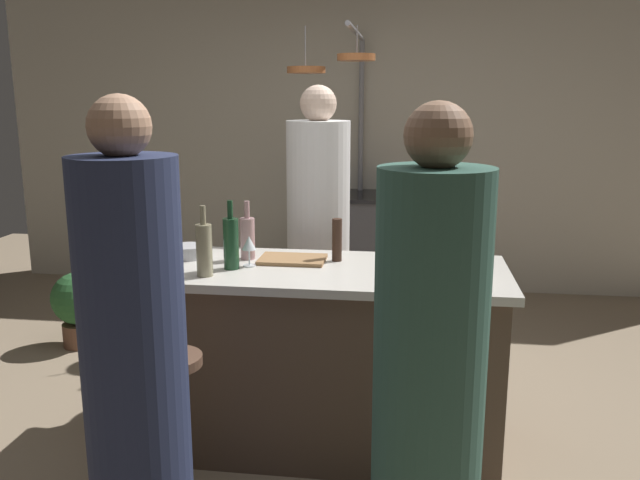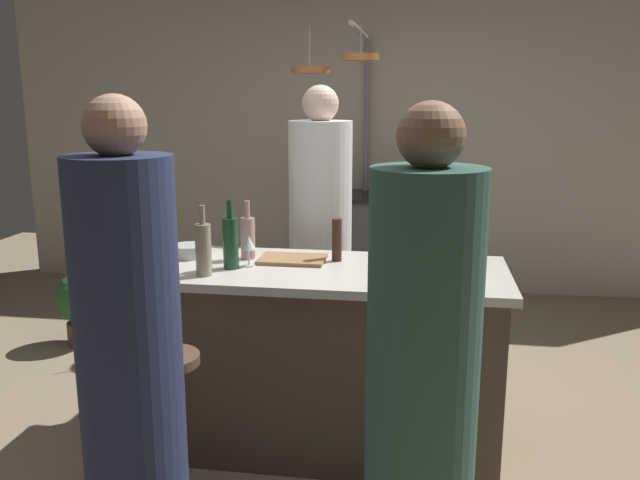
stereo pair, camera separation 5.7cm
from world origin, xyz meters
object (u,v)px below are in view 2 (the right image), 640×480
wine_glass_near_right_guest (249,244)px  wine_bottle_white (203,248)px  bar_stool_left (171,425)px  cutting_board (292,259)px  bar_stool_right (426,445)px  stove_range (362,246)px  wine_glass_by_chef (426,253)px  guest_left (130,363)px  wine_bottle_green (231,242)px  potted_plant (83,303)px  guest_right (422,391)px  mixing_bowl_ceramic (459,276)px  wine_bottle_rose (248,237)px  mixing_bowl_steel (189,251)px  chef (320,247)px  pepper_mill (337,240)px

wine_glass_near_right_guest → wine_bottle_white: bearing=-129.0°
bar_stool_left → cutting_board: 0.97m
bar_stool_right → stove_range: bearing=99.9°
bar_stool_right → wine_glass_by_chef: wine_glass_by_chef is taller
stove_range → wine_glass_by_chef: wine_glass_by_chef is taller
bar_stool_right → guest_left: size_ratio=0.40×
wine_bottle_green → potted_plant: bearing=141.0°
stove_range → wine_bottle_white: bearing=-100.0°
stove_range → guest_right: (0.51, -3.45, 0.33)m
wine_bottle_green → mixing_bowl_ceramic: bearing=-5.8°
bar_stool_right → cutting_board: 1.12m
wine_bottle_rose → mixing_bowl_steel: size_ratio=1.66×
potted_plant → cutting_board: cutting_board is taller
cutting_board → wine_bottle_rose: 0.25m
chef → guest_left: 1.81m
bar_stool_left → potted_plant: (-1.30, 1.68, -0.08)m
wine_glass_by_chef → chef: bearing=125.2°
guest_right → stove_range: bearing=98.4°
mixing_bowl_steel → chef: bearing=51.8°
wine_glass_by_chef → bar_stool_right: bearing=-88.1°
cutting_board → wine_bottle_white: (-0.34, -0.32, 0.12)m
pepper_mill → stove_range: bearing=92.1°
chef → wine_glass_near_right_guest: 0.88m
guest_left → wine_bottle_green: size_ratio=5.25×
chef → bar_stool_left: 1.55m
bar_stool_right → cutting_board: bearing=132.5°
bar_stool_right → pepper_mill: 1.08m
cutting_board → mixing_bowl_ceramic: mixing_bowl_ceramic is taller
cutting_board → potted_plant: bearing=150.0°
stove_range → guest_right: bearing=-81.6°
pepper_mill → wine_glass_by_chef: (0.43, -0.20, 0.00)m
guest_left → mixing_bowl_ceramic: (1.15, 0.78, 0.15)m
bar_stool_left → potted_plant: 2.13m
wine_bottle_green → wine_glass_by_chef: 0.90m
potted_plant → wine_bottle_green: bearing=-39.0°
cutting_board → wine_bottle_white: wine_bottle_white is taller
wine_bottle_green → wine_glass_near_right_guest: bearing=38.4°
mixing_bowl_ceramic → wine_bottle_rose: bearing=163.3°
wine_bottle_white → mixing_bowl_ceramic: 1.13m
bar_stool_left → cutting_board: size_ratio=2.12×
wine_bottle_white → wine_bottle_rose: size_ratio=1.10×
wine_bottle_green → mixing_bowl_ceramic: (1.04, -0.11, -0.09)m
cutting_board → mixing_bowl_ceramic: size_ratio=2.03×
guest_right → bar_stool_left: 1.15m
stove_range → wine_glass_near_right_guest: size_ratio=6.10×
wine_bottle_rose → wine_glass_near_right_guest: size_ratio=1.99×
potted_plant → wine_bottle_rose: 1.86m
wine_bottle_white → cutting_board: bearing=42.8°
guest_left → wine_glass_by_chef: 1.36m
potted_plant → cutting_board: size_ratio=1.62×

